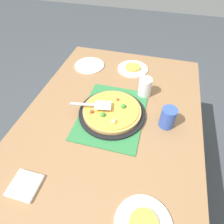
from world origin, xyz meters
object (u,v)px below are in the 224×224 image
served_slice_left (133,67)px  served_slice_right (144,224)px  pizza_server (94,105)px  plate_near_left (133,69)px  cup_near (168,117)px  cup_far (145,87)px  plate_side (89,65)px  napkin_stack (25,185)px  pizza (112,111)px  pizza_pan (112,113)px

served_slice_left → served_slice_right: size_ratio=1.00×
pizza_server → plate_near_left: bearing=-14.1°
plate_near_left → pizza_server: size_ratio=0.94×
served_slice_left → cup_near: cup_near is taller
cup_near → pizza_server: bearing=93.3°
cup_far → pizza_server: cup_far is taller
plate_near_left → plate_side: 0.33m
cup_near → cup_far: bearing=35.4°
cup_far → napkin_stack: cup_far is taller
pizza → pizza_pan: bearing=-12.0°
cup_far → served_slice_right: bearing=-171.6°
plate_side → served_slice_right: size_ratio=2.00×
pizza_pan → pizza: 0.02m
plate_near_left → served_slice_right: 1.03m
plate_near_left → napkin_stack: 1.02m
cup_near → napkin_stack: bearing=132.5°
plate_side → cup_far: bearing=-116.2°
plate_side → napkin_stack: napkin_stack is taller
served_slice_right → napkin_stack: bearing=88.2°
served_slice_right → pizza_server: pizza_server is taller
pizza → cup_far: size_ratio=2.75×
pizza_server → cup_near: bearing=-86.7°
plate_near_left → plate_side: bearing=97.2°
served_slice_left → served_slice_right: 1.03m
plate_near_left → pizza_server: bearing=165.9°
plate_near_left → served_slice_left: size_ratio=2.00×
served_slice_left → pizza_server: 0.52m
pizza → cup_near: cup_near is taller
plate_side → napkin_stack: bearing=-177.1°
served_slice_left → served_slice_right: bearing=-167.0°
pizza_pan → plate_near_left: pizza_pan is taller
pizza → napkin_stack: 0.56m
served_slice_right → plate_near_left: bearing=13.0°
served_slice_left → plate_side: bearing=97.2°
plate_side → cup_near: bearing=-126.0°
cup_far → cup_near: bearing=-144.6°
plate_near_left → cup_far: cup_far is taller
pizza_pan → served_slice_right: size_ratio=3.45×
pizza_pan → cup_far: bearing=-34.3°
pizza → served_slice_right: size_ratio=3.00×
served_slice_right → pizza_server: bearing=35.5°
plate_side → served_slice_right: 1.11m
plate_side → pizza_server: size_ratio=0.94×
served_slice_left → pizza_server: bearing=165.9°
pizza → cup_near: size_ratio=2.75×
pizza → cup_near: 0.31m
plate_side → pizza_server: pizza_server is taller
pizza_pan → cup_far: cup_far is taller
cup_near → plate_side: bearing=54.0°
pizza → plate_side: size_ratio=1.50×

